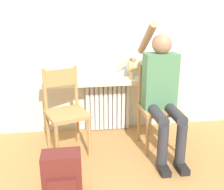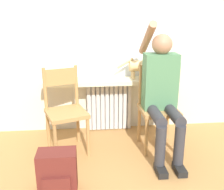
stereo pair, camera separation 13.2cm
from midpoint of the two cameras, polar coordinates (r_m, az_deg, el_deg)
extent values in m
plane|color=#B27F47|center=(2.43, 1.14, -18.86)|extent=(12.00, 12.00, 0.00)
cube|color=beige|center=(3.17, -2.53, 16.01)|extent=(7.00, 0.06, 2.70)
cube|color=silver|center=(3.30, -2.17, -2.27)|extent=(0.56, 0.05, 0.63)
cube|color=silver|center=(3.24, -6.50, -2.75)|extent=(0.04, 0.03, 0.61)
cube|color=silver|center=(3.24, -5.51, -2.70)|extent=(0.04, 0.03, 0.61)
cube|color=silver|center=(3.25, -4.53, -2.66)|extent=(0.04, 0.03, 0.61)
cube|color=silver|center=(3.25, -3.55, -2.61)|extent=(0.04, 0.03, 0.61)
cube|color=silver|center=(3.26, -2.57, -2.56)|extent=(0.04, 0.03, 0.61)
cube|color=silver|center=(3.26, -1.59, -2.51)|extent=(0.04, 0.03, 0.61)
cube|color=silver|center=(3.27, -0.62, -2.47)|extent=(0.04, 0.03, 0.61)
cube|color=silver|center=(3.28, 0.35, -2.42)|extent=(0.04, 0.03, 0.61)
cube|color=silver|center=(3.28, 1.31, -2.37)|extent=(0.04, 0.03, 0.61)
cube|color=silver|center=(3.29, 2.27, -2.32)|extent=(0.04, 0.03, 0.61)
cube|color=beige|center=(3.10, -2.03, 3.02)|extent=(1.59, 0.27, 0.05)
cube|color=white|center=(3.14, -2.43, 13.70)|extent=(1.52, 0.01, 1.09)
cube|color=#B2844C|center=(2.73, -11.12, -4.14)|extent=(0.49, 0.49, 0.04)
cylinder|color=#B2844C|center=(2.64, -13.27, -10.63)|extent=(0.04, 0.04, 0.42)
cylinder|color=#B2844C|center=(2.73, -6.36, -9.28)|extent=(0.04, 0.04, 0.42)
cylinder|color=#B2844C|center=(2.94, -14.98, -7.76)|extent=(0.04, 0.04, 0.42)
cylinder|color=#B2844C|center=(3.01, -8.72, -6.64)|extent=(0.04, 0.04, 0.42)
cylinder|color=#B2844C|center=(2.77, -15.75, 1.10)|extent=(0.04, 0.04, 0.44)
cylinder|color=#B2844C|center=(2.85, -9.16, 2.02)|extent=(0.04, 0.04, 0.44)
cube|color=#B2844C|center=(2.78, -12.56, 3.75)|extent=(0.34, 0.14, 0.18)
cube|color=#B2844C|center=(2.84, 8.84, -3.10)|extent=(0.40, 0.40, 0.04)
cylinder|color=#B2844C|center=(2.74, 6.34, -9.10)|extent=(0.04, 0.04, 0.42)
cylinder|color=#B2844C|center=(2.85, 12.93, -8.40)|extent=(0.04, 0.04, 0.42)
cylinder|color=#B2844C|center=(3.04, 4.61, -6.29)|extent=(0.04, 0.04, 0.42)
cylinder|color=#B2844C|center=(3.13, 10.61, -5.78)|extent=(0.04, 0.04, 0.42)
cylinder|color=#B2844C|center=(2.88, 4.84, 2.33)|extent=(0.04, 0.04, 0.44)
cylinder|color=#B2844C|center=(2.98, 11.12, 2.58)|extent=(0.04, 0.04, 0.44)
cube|color=#B2844C|center=(2.90, 8.13, 4.56)|extent=(0.35, 0.03, 0.18)
cylinder|color=#333338|center=(2.63, 8.28, -4.03)|extent=(0.11, 0.44, 0.11)
cylinder|color=#333338|center=(2.68, 11.98, -3.77)|extent=(0.11, 0.44, 0.11)
cylinder|color=#333338|center=(2.54, 9.45, -11.22)|extent=(0.10, 0.10, 0.45)
cylinder|color=#333338|center=(2.60, 13.30, -10.79)|extent=(0.10, 0.10, 0.45)
cube|color=black|center=(2.59, 9.64, -15.61)|extent=(0.09, 0.20, 0.06)
cube|color=black|center=(2.65, 13.48, -15.10)|extent=(0.09, 0.20, 0.06)
cube|color=#4C7F56|center=(2.77, 9.02, 3.03)|extent=(0.34, 0.20, 0.58)
sphere|color=#A87A5B|center=(2.70, 9.42, 10.90)|extent=(0.21, 0.21, 0.21)
cylinder|color=#A87A5B|center=(2.79, 6.22, 12.12)|extent=(0.08, 0.50, 0.38)
cylinder|color=#4C7F56|center=(2.79, 12.24, 2.34)|extent=(0.08, 0.08, 0.46)
cylinder|color=#DBB77A|center=(3.12, 5.09, 6.45)|extent=(0.31, 0.13, 0.13)
sphere|color=#DBB77A|center=(3.17, 8.41, 6.85)|extent=(0.11, 0.11, 0.11)
cone|color=#DBB77A|center=(3.13, 8.58, 7.61)|extent=(0.04, 0.04, 0.04)
cone|color=#DBB77A|center=(3.18, 8.31, 7.78)|extent=(0.04, 0.04, 0.04)
cylinder|color=#DBB77A|center=(3.14, 7.10, 4.41)|extent=(0.04, 0.04, 0.09)
cylinder|color=#DBB77A|center=(3.20, 6.80, 4.67)|extent=(0.04, 0.04, 0.09)
cylinder|color=#DBB77A|center=(3.09, 3.21, 4.30)|extent=(0.04, 0.04, 0.09)
cylinder|color=#DBB77A|center=(3.15, 2.97, 4.57)|extent=(0.04, 0.04, 0.09)
cylinder|color=#DBB77A|center=(3.08, 1.33, 6.96)|extent=(0.20, 0.03, 0.14)
cube|color=maroon|center=(2.29, -12.52, -16.21)|extent=(0.32, 0.19, 0.36)
cube|color=maroon|center=(2.25, -12.57, -19.30)|extent=(0.22, 0.03, 0.16)
camera|label=1|loc=(0.07, -91.34, -0.43)|focal=42.00mm
camera|label=2|loc=(0.07, 88.66, 0.43)|focal=42.00mm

